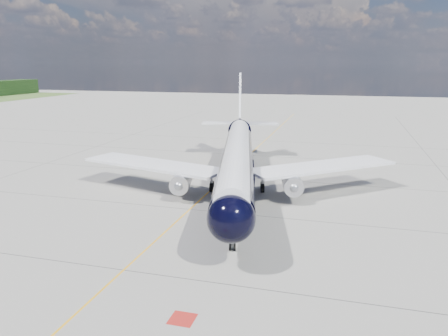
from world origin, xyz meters
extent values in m
plane|color=gray|center=(0.00, 30.00, 0.00)|extent=(320.00, 320.00, 0.00)
cube|color=orange|center=(0.00, 25.00, 0.00)|extent=(0.16, 160.00, 0.01)
cube|color=maroon|center=(6.80, -10.00, 0.00)|extent=(1.60, 1.60, 0.01)
cylinder|color=black|center=(3.61, 16.85, 4.18)|extent=(12.05, 37.75, 3.78)
sphere|color=black|center=(8.01, -2.57, 4.18)|extent=(4.53, 4.53, 3.78)
cone|color=black|center=(-1.56, 39.68, 4.78)|extent=(5.23, 7.64, 3.78)
cylinder|color=white|center=(3.61, 16.85, 5.13)|extent=(11.68, 39.51, 2.95)
cube|color=black|center=(8.05, -2.77, 4.73)|extent=(2.60, 1.69, 0.55)
cube|color=white|center=(-6.92, 16.00, 3.29)|extent=(19.76, 9.83, 0.32)
cube|color=white|center=(13.48, 20.62, 3.29)|extent=(17.74, 16.26, 0.32)
cube|color=black|center=(3.61, 16.85, 2.79)|extent=(6.28, 10.64, 1.00)
cylinder|color=#B4B4BC|center=(-2.27, 13.48, 2.14)|extent=(3.19, 4.96, 2.23)
cylinder|color=#B4B4BC|center=(10.36, 16.34, 2.14)|extent=(3.19, 4.96, 2.23)
sphere|color=gray|center=(-1.81, 11.44, 2.14)|extent=(1.31, 1.31, 1.10)
sphere|color=gray|center=(10.82, 14.30, 2.14)|extent=(1.31, 1.31, 1.10)
cube|color=white|center=(-2.31, 13.68, 2.89)|extent=(0.92, 3.16, 1.10)
cube|color=white|center=(10.32, 16.54, 2.89)|extent=(0.92, 3.16, 1.10)
cube|color=white|center=(-1.45, 39.20, 9.86)|extent=(1.71, 6.23, 8.49)
cube|color=white|center=(-1.56, 39.68, 5.58)|extent=(13.33, 5.97, 0.22)
cylinder|color=gray|center=(7.24, 0.83, 1.24)|extent=(0.21, 0.21, 2.09)
cylinder|color=black|center=(7.04, 0.78, 0.35)|extent=(0.33, 0.72, 0.70)
cylinder|color=black|center=(7.43, 0.87, 0.35)|extent=(0.33, 0.72, 0.70)
cylinder|color=gray|center=(0.17, 17.61, 1.34)|extent=(0.31, 0.31, 1.89)
cylinder|color=gray|center=(6.39, 19.01, 1.34)|extent=(0.31, 0.31, 1.89)
cylinder|color=black|center=(0.29, 17.07, 0.55)|extent=(0.68, 1.17, 1.10)
cylinder|color=black|center=(0.05, 18.14, 0.55)|extent=(0.68, 1.17, 1.10)
cylinder|color=black|center=(6.51, 18.48, 0.55)|extent=(0.68, 1.17, 1.10)
cylinder|color=black|center=(6.26, 19.55, 0.55)|extent=(0.68, 1.17, 1.10)
camera|label=1|loc=(15.94, -32.83, 15.71)|focal=35.00mm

